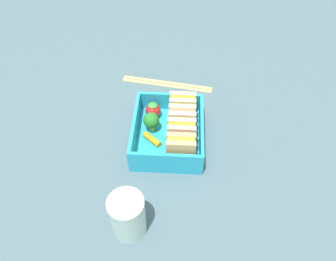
# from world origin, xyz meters

# --- Properties ---
(ground_plane) EXTENTS (1.20, 1.20, 0.02)m
(ground_plane) POSITION_xyz_m (0.00, 0.00, -0.01)
(ground_plane) COLOR #475E67
(bento_tray) EXTENTS (0.16, 0.13, 0.01)m
(bento_tray) POSITION_xyz_m (0.00, 0.00, 0.01)
(bento_tray) COLOR #25A6CB
(bento_tray) RESTS_ON ground_plane
(bento_rim) EXTENTS (0.16, 0.13, 0.04)m
(bento_rim) POSITION_xyz_m (0.00, 0.00, 0.03)
(bento_rim) COLOR #25A6CB
(bento_rim) RESTS_ON bento_tray
(sandwich_left) EXTENTS (0.03, 0.05, 0.06)m
(sandwich_left) POSITION_xyz_m (-0.05, 0.03, 0.04)
(sandwich_left) COLOR beige
(sandwich_left) RESTS_ON bento_tray
(sandwich_center_left) EXTENTS (0.03, 0.05, 0.06)m
(sandwich_center_left) POSITION_xyz_m (-0.02, 0.03, 0.04)
(sandwich_center_left) COLOR beige
(sandwich_center_left) RESTS_ON bento_tray
(sandwich_center) EXTENTS (0.03, 0.05, 0.06)m
(sandwich_center) POSITION_xyz_m (0.02, 0.03, 0.04)
(sandwich_center) COLOR #DFB48E
(sandwich_center) RESTS_ON bento_tray
(sandwich_center_right) EXTENTS (0.03, 0.05, 0.06)m
(sandwich_center_right) POSITION_xyz_m (0.05, 0.03, 0.04)
(sandwich_center_right) COLOR tan
(sandwich_center_right) RESTS_ON bento_tray
(strawberry_far_left) EXTENTS (0.03, 0.03, 0.04)m
(strawberry_far_left) POSITION_xyz_m (-0.05, -0.03, 0.03)
(strawberry_far_left) COLOR red
(strawberry_far_left) RESTS_ON bento_tray
(broccoli_floret) EXTENTS (0.03, 0.03, 0.04)m
(broccoli_floret) POSITION_xyz_m (-0.01, -0.03, 0.04)
(broccoli_floret) COLOR #88D25A
(broccoli_floret) RESTS_ON bento_tray
(carrot_stick_far_left) EXTENTS (0.03, 0.04, 0.01)m
(carrot_stick_far_left) POSITION_xyz_m (0.02, -0.03, 0.02)
(carrot_stick_far_left) COLOR orange
(carrot_stick_far_left) RESTS_ON bento_tray
(carrot_stick_left) EXTENTS (0.02, 0.04, 0.01)m
(carrot_stick_left) POSITION_xyz_m (0.06, -0.03, 0.02)
(carrot_stick_left) COLOR orange
(carrot_stick_left) RESTS_ON bento_tray
(chopstick_pair) EXTENTS (0.05, 0.21, 0.01)m
(chopstick_pair) POSITION_xyz_m (-0.16, -0.01, 0.00)
(chopstick_pair) COLOR #D8B669
(chopstick_pair) RESTS_ON ground_plane
(drinking_glass) EXTENTS (0.05, 0.05, 0.08)m
(drinking_glass) POSITION_xyz_m (0.18, -0.05, 0.04)
(drinking_glass) COLOR silver
(drinking_glass) RESTS_ON ground_plane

